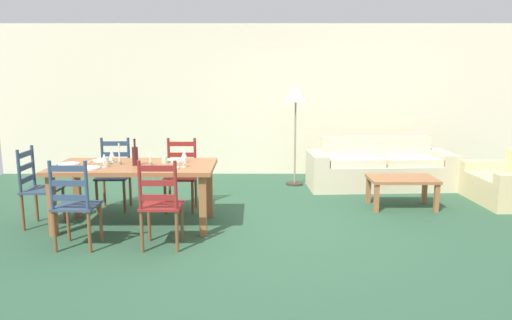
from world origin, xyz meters
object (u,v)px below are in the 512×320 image
at_px(dining_chair_far_right, 182,175).
at_px(standing_lamp, 296,100).
at_px(dining_chair_near_left, 75,204).
at_px(coffee_cup_primary, 165,160).
at_px(dining_chair_head_west, 38,187).
at_px(dining_chair_far_left, 115,174).
at_px(wine_glass_far_left, 112,154).
at_px(wine_glass_far_right, 185,154).
at_px(dining_chair_near_right, 161,204).
at_px(coffee_table, 403,182).
at_px(armchair_upholstered, 510,186).
at_px(coffee_cup_secondary, 107,161).
at_px(wine_glass_near_left, 105,158).
at_px(wine_bottle, 136,155).
at_px(wine_glass_near_right, 184,158).
at_px(couch, 379,169).
at_px(dining_table, 135,172).

distance_m(dining_chair_far_right, standing_lamp, 2.41).
relative_size(dining_chair_near_left, coffee_cup_primary, 10.67).
distance_m(dining_chair_far_right, dining_chair_head_west, 1.76).
relative_size(dining_chair_far_left, coffee_cup_primary, 10.67).
height_order(dining_chair_head_west, coffee_cup_primary, dining_chair_head_west).
xyz_separation_m(wine_glass_far_left, wine_glass_far_right, (0.88, -0.00, 0.00)).
bearing_deg(wine_glass_far_left, dining_chair_near_right, -49.89).
bearing_deg(dining_chair_near_left, coffee_table, 22.20).
distance_m(dining_chair_far_right, armchair_upholstered, 4.64).
bearing_deg(dining_chair_far_left, coffee_cup_primary, -38.92).
distance_m(wine_glass_far_left, coffee_cup_secondary, 0.13).
height_order(dining_chair_near_right, dining_chair_head_west, same).
height_order(dining_chair_near_right, armchair_upholstered, dining_chair_near_right).
distance_m(wine_glass_near_left, standing_lamp, 3.40).
height_order(coffee_table, standing_lamp, standing_lamp).
bearing_deg(dining_chair_far_right, dining_chair_near_left, -119.99).
height_order(dining_chair_head_west, wine_glass_far_right, dining_chair_head_west).
bearing_deg(standing_lamp, coffee_cup_primary, -129.71).
xyz_separation_m(dining_chair_near_left, coffee_cup_primary, (0.78, 0.88, 0.32)).
bearing_deg(wine_bottle, dining_chair_far_right, 61.54).
bearing_deg(wine_glass_far_right, dining_chair_far_right, 103.18).
xyz_separation_m(dining_chair_far_right, wine_glass_far_right, (0.14, -0.60, 0.38)).
xyz_separation_m(wine_glass_near_left, armchair_upholstered, (5.37, 1.20, -0.61)).
relative_size(wine_glass_near_right, standing_lamp, 0.10).
distance_m(dining_chair_near_right, coffee_table, 3.38).
distance_m(coffee_cup_primary, couch, 3.68).
xyz_separation_m(dining_chair_head_west, coffee_table, (4.62, 0.82, -0.12)).
bearing_deg(coffee_table, wine_glass_near_left, -165.86).
xyz_separation_m(dining_chair_far_left, armchair_upholstered, (5.54, 0.30, -0.23)).
xyz_separation_m(dining_chair_head_west, wine_glass_far_left, (0.87, 0.14, 0.38)).
bearing_deg(standing_lamp, wine_glass_far_left, -139.00).
bearing_deg(armchair_upholstered, wine_glass_near_right, -164.89).
relative_size(dining_chair_far_right, dining_chair_head_west, 1.00).
bearing_deg(couch, wine_bottle, -148.97).
bearing_deg(wine_glass_near_right, couch, 37.41).
distance_m(dining_table, dining_chair_far_left, 0.92).
bearing_deg(coffee_cup_secondary, wine_glass_far_left, 69.79).
distance_m(dining_chair_head_west, coffee_cup_primary, 1.55).
bearing_deg(couch, wine_glass_near_left, -150.01).
relative_size(dining_chair_near_left, wine_bottle, 3.04).
relative_size(wine_glass_far_right, coffee_cup_primary, 1.79).
height_order(wine_bottle, coffee_cup_secondary, wine_bottle).
xyz_separation_m(armchair_upholstered, standing_lamp, (-2.97, 1.15, 1.16)).
distance_m(coffee_cup_secondary, coffee_table, 3.90).
bearing_deg(dining_chair_far_right, dining_chair_near_right, -89.19).
relative_size(dining_table, wine_glass_near_left, 11.80).
height_order(wine_glass_near_left, armchair_upholstered, wine_glass_near_left).
xyz_separation_m(couch, standing_lamp, (-1.35, 0.18, 1.12)).
bearing_deg(wine_bottle, dining_chair_near_right, -59.53).
distance_m(dining_chair_near_right, wine_glass_far_right, 0.98).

